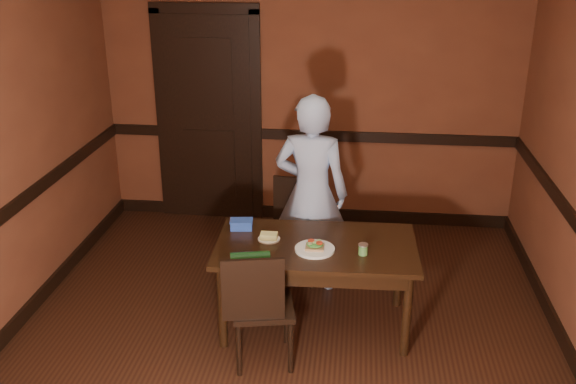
% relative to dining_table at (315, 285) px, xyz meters
% --- Properties ---
extents(floor, '(4.00, 4.50, 0.01)m').
position_rel_dining_table_xyz_m(floor, '(-0.21, -0.31, -0.34)').
color(floor, black).
rests_on(floor, ground).
extents(wall_back, '(4.00, 0.02, 2.70)m').
position_rel_dining_table_xyz_m(wall_back, '(-0.21, 1.94, 1.01)').
color(wall_back, brown).
rests_on(wall_back, ground).
extents(dado_back, '(4.00, 0.03, 0.10)m').
position_rel_dining_table_xyz_m(dado_back, '(-0.21, 1.93, 0.56)').
color(dado_back, black).
rests_on(dado_back, ground).
extents(baseboard_back, '(4.00, 0.03, 0.12)m').
position_rel_dining_table_xyz_m(baseboard_back, '(-0.21, 1.93, -0.28)').
color(baseboard_back, black).
rests_on(baseboard_back, ground).
extents(baseboard_left, '(0.03, 4.50, 0.12)m').
position_rel_dining_table_xyz_m(baseboard_left, '(-2.19, -0.31, -0.28)').
color(baseboard_left, black).
rests_on(baseboard_left, ground).
extents(baseboard_right, '(0.03, 4.50, 0.12)m').
position_rel_dining_table_xyz_m(baseboard_right, '(1.78, -0.31, -0.28)').
color(baseboard_right, black).
rests_on(baseboard_right, ground).
extents(door, '(1.05, 0.07, 2.20)m').
position_rel_dining_table_xyz_m(door, '(-1.21, 1.91, 0.75)').
color(door, black).
rests_on(door, ground).
extents(dining_table, '(1.46, 0.85, 0.67)m').
position_rel_dining_table_xyz_m(dining_table, '(0.00, 0.00, 0.00)').
color(dining_table, black).
rests_on(dining_table, floor).
extents(chair_far, '(0.43, 0.43, 0.85)m').
position_rel_dining_table_xyz_m(chair_far, '(-0.22, 0.70, 0.09)').
color(chair_far, black).
rests_on(chair_far, floor).
extents(chair_near, '(0.47, 0.47, 0.86)m').
position_rel_dining_table_xyz_m(chair_near, '(-0.32, -0.45, 0.09)').
color(chair_near, black).
rests_on(chair_near, floor).
extents(person, '(0.63, 0.45, 1.62)m').
position_rel_dining_table_xyz_m(person, '(-0.08, 0.62, 0.47)').
color(person, '#9FB5D8').
rests_on(person, floor).
extents(sandwich_plate, '(0.28, 0.28, 0.07)m').
position_rel_dining_table_xyz_m(sandwich_plate, '(-0.00, -0.10, 0.36)').
color(sandwich_plate, white).
rests_on(sandwich_plate, dining_table).
extents(sauce_jar, '(0.07, 0.07, 0.08)m').
position_rel_dining_table_xyz_m(sauce_jar, '(0.33, -0.12, 0.38)').
color(sauce_jar, '#558E42').
rests_on(sauce_jar, dining_table).
extents(cheese_saucer, '(0.16, 0.16, 0.05)m').
position_rel_dining_table_xyz_m(cheese_saucer, '(-0.35, 0.03, 0.36)').
color(cheese_saucer, white).
rests_on(cheese_saucer, dining_table).
extents(food_tub, '(0.18, 0.14, 0.07)m').
position_rel_dining_table_xyz_m(food_tub, '(-0.58, 0.20, 0.37)').
color(food_tub, blue).
rests_on(food_tub, dining_table).
extents(wrapped_veg, '(0.28, 0.13, 0.08)m').
position_rel_dining_table_xyz_m(wrapped_veg, '(-0.42, -0.32, 0.37)').
color(wrapped_veg, '#144E19').
rests_on(wrapped_veg, dining_table).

